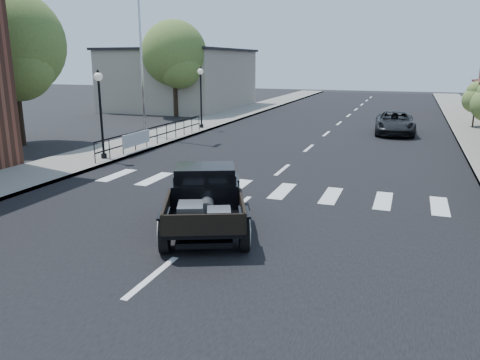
% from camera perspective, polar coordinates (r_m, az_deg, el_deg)
% --- Properties ---
extents(ground, '(120.00, 120.00, 0.00)m').
position_cam_1_polar(ground, '(12.12, -3.46, -5.93)').
color(ground, black).
rests_on(ground, ground).
extents(road, '(14.00, 80.00, 0.02)m').
position_cam_1_polar(road, '(26.15, 9.74, 4.94)').
color(road, black).
rests_on(road, ground).
extents(road_markings, '(12.00, 60.00, 0.06)m').
position_cam_1_polar(road_markings, '(21.33, 7.27, 2.90)').
color(road_markings, silver).
rests_on(road_markings, ground).
extents(sidewalk_left, '(3.00, 80.00, 0.15)m').
position_cam_1_polar(sidewalk_left, '(28.87, -7.16, 6.04)').
color(sidewalk_left, gray).
rests_on(sidewalk_left, ground).
extents(low_building_left, '(10.00, 12.00, 5.00)m').
position_cam_1_polar(low_building_left, '(43.14, -7.13, 12.00)').
color(low_building_left, '#ABA28F').
rests_on(low_building_left, ground).
extents(railing, '(0.08, 10.00, 1.00)m').
position_cam_1_polar(railing, '(23.87, -10.09, 5.59)').
color(railing, black).
rests_on(railing, sidewalk_left).
extents(banner, '(0.04, 2.20, 0.60)m').
position_cam_1_polar(banner, '(22.18, -12.46, 4.29)').
color(banner, silver).
rests_on(banner, sidewalk_left).
extents(lamp_post_b, '(0.36, 0.36, 3.71)m').
position_cam_1_polar(lamp_post_b, '(20.54, -16.59, 7.64)').
color(lamp_post_b, black).
rests_on(lamp_post_b, sidewalk_left).
extents(lamp_post_c, '(0.36, 0.36, 3.71)m').
position_cam_1_polar(lamp_post_c, '(29.16, -4.78, 10.00)').
color(lamp_post_c, black).
rests_on(lamp_post_c, sidewalk_left).
extents(flagpole, '(0.12, 0.12, 11.15)m').
position_cam_1_polar(flagpole, '(26.34, -12.09, 17.38)').
color(flagpole, silver).
rests_on(flagpole, sidewalk_left).
extents(big_tree_near, '(5.16, 5.16, 7.58)m').
position_cam_1_polar(big_tree_near, '(26.15, -25.84, 12.08)').
color(big_tree_near, '#516B2E').
rests_on(big_tree_near, ground).
extents(big_tree_far, '(4.89, 4.89, 7.18)m').
position_cam_1_polar(big_tree_far, '(36.63, -7.97, 13.27)').
color(big_tree_far, '#516B2E').
rests_on(big_tree_far, ground).
extents(small_tree_e, '(1.62, 1.62, 2.70)m').
position_cam_1_polar(small_tree_e, '(32.99, 26.73, 8.16)').
color(small_tree_e, '#566E32').
rests_on(small_tree_e, sidewalk_right).
extents(hotrod_pickup, '(3.84, 5.15, 1.62)m').
position_cam_1_polar(hotrod_pickup, '(12.00, -4.25, -2.08)').
color(hotrod_pickup, black).
rests_on(hotrod_pickup, ground).
extents(second_car, '(2.46, 4.81, 1.30)m').
position_cam_1_polar(second_car, '(28.95, 18.34, 6.60)').
color(second_car, black).
rests_on(second_car, ground).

